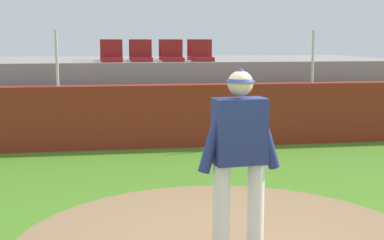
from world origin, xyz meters
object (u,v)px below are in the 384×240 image
Objects in this scene: stadium_chair_1 at (142,55)px; stadium_chair_6 at (169,53)px; stadium_chair_2 at (173,55)px; stadium_chair_7 at (197,53)px; stadium_chair_3 at (202,55)px; pitcher at (239,146)px; stadium_chair_5 at (139,54)px; stadium_chair_0 at (112,55)px; stadium_chair_4 at (110,54)px.

stadium_chair_1 is 1.16m from stadium_chair_6.
stadium_chair_2 is 1.00× the size of stadium_chair_7.
stadium_chair_6 is 1.00× the size of stadium_chair_7.
stadium_chair_7 is (0.03, 0.89, 0.00)m from stadium_chair_3.
stadium_chair_3 is at bearing 178.60° from stadium_chair_1.
stadium_chair_6 reaches higher than pitcher.
stadium_chair_1 and stadium_chair_3 have the same top height.
stadium_chair_5 is (-0.46, 8.39, 0.60)m from pitcher.
stadium_chair_0 and stadium_chair_7 have the same top height.
stadium_chair_0 is at bearing 23.13° from stadium_chair_7.
stadium_chair_0 and stadium_chair_3 have the same top height.
stadium_chair_2 and stadium_chair_5 have the same top height.
stadium_chair_3 is 1.15m from stadium_chair_6.
stadium_chair_6 is (0.02, 0.95, 0.00)m from stadium_chair_2.
stadium_chair_2 is 1.16m from stadium_chair_7.
stadium_chair_2 is at bearing 179.73° from stadium_chair_0.
stadium_chair_1 and stadium_chair_7 have the same top height.
stadium_chair_4 is (-0.70, 0.90, 0.00)m from stadium_chair_1.
stadium_chair_0 is 2.06m from stadium_chair_3.
stadium_chair_2 is 1.15m from stadium_chair_5.
stadium_chair_4 is 1.00× the size of stadium_chair_6.
stadium_chair_1 reaches higher than pitcher.
stadium_chair_3 and stadium_chair_4 have the same top height.
pitcher is at bearing 83.38° from stadium_chair_7.
stadium_chair_2 is at bearing 128.36° from stadium_chair_5.
stadium_chair_5 reaches higher than pitcher.
pitcher is at bearing 97.84° from stadium_chair_4.
stadium_chair_2 is 1.00× the size of stadium_chair_6.
stadium_chair_6 is at bearing -145.98° from stadium_chair_0.
stadium_chair_1 is 1.67m from stadium_chair_7.
stadium_chair_2 is at bearing 176.66° from stadium_chair_1.
stadium_chair_1 is 1.00× the size of stadium_chair_4.
stadium_chair_2 is 1.00× the size of stadium_chair_4.
stadium_chair_6 and stadium_chair_7 have the same top height.
stadium_chair_2 is at bearing 51.31° from stadium_chair_7.
stadium_chair_1 is (-0.46, 7.53, 0.60)m from pitcher.
stadium_chair_5 is at bearing 86.76° from pitcher.
stadium_chair_4 and stadium_chair_6 have the same top height.
stadium_chair_7 is at bearing 179.90° from stadium_chair_5.
stadium_chair_1 is 1.00× the size of stadium_chair_5.
stadium_chair_5 is (0.70, -0.04, 0.00)m from stadium_chair_4.
stadium_chair_1 is 1.00× the size of stadium_chair_3.
stadium_chair_7 is at bearing -148.98° from stadium_chair_1.
stadium_chair_5 is at bearing -89.51° from stadium_chair_1.
stadium_chair_3 is 1.00× the size of stadium_chair_4.
stadium_chair_7 is (0.70, -0.04, 0.00)m from stadium_chair_6.
pitcher is 3.46× the size of stadium_chair_0.
stadium_chair_3 reaches higher than pitcher.
stadium_chair_4 is at bearing -87.66° from stadium_chair_0.
pitcher is at bearing 82.86° from stadium_chair_3.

